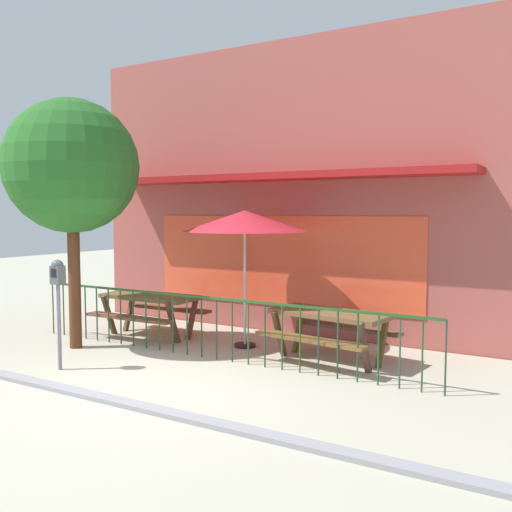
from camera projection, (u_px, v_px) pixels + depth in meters
ground at (135, 387)px, 7.41m from camera, size 40.00×40.00×0.00m
pub_storefront at (285, 189)px, 10.79m from camera, size 8.49×1.29×5.43m
patio_fence_front at (209, 316)px, 8.79m from camera, size 7.16×0.04×0.97m
picnic_table_left at (150, 303)px, 10.34m from camera, size 1.82×1.39×0.79m
picnic_table_right at (330, 322)px, 8.60m from camera, size 1.97×1.59×0.79m
patio_umbrella at (245, 222)px, 9.44m from camera, size 2.06×2.06×2.30m
parking_meter_near at (58, 285)px, 8.12m from camera, size 0.18×0.17×1.60m
street_tree at (72, 167)px, 9.31m from camera, size 2.20×2.20×4.12m
curb_edge at (101, 400)px, 6.89m from camera, size 11.89×0.20×0.11m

